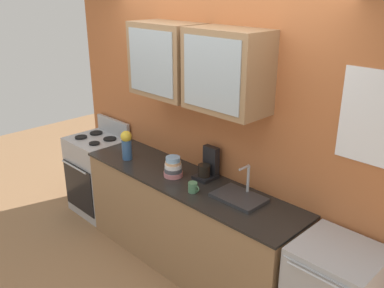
{
  "coord_description": "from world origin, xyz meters",
  "views": [
    {
      "loc": [
        2.47,
        -2.37,
        2.59
      ],
      "look_at": [
        0.07,
        0.0,
        1.28
      ],
      "focal_mm": 39.37,
      "sensor_mm": 36.0,
      "label": 1
    }
  ],
  "objects_px": {
    "sink_faucet": "(239,196)",
    "vase": "(127,144)",
    "coffee_maker": "(208,167)",
    "bowl_stack": "(173,168)",
    "cup_near_sink": "(193,187)",
    "stove_range": "(99,175)"
  },
  "relations": [
    {
      "from": "cup_near_sink",
      "to": "coffee_maker",
      "type": "height_order",
      "value": "coffee_maker"
    },
    {
      "from": "sink_faucet",
      "to": "coffee_maker",
      "type": "relative_size",
      "value": 1.45
    },
    {
      "from": "sink_faucet",
      "to": "bowl_stack",
      "type": "relative_size",
      "value": 2.23
    },
    {
      "from": "cup_near_sink",
      "to": "sink_faucet",
      "type": "bearing_deg",
      "value": 27.65
    },
    {
      "from": "bowl_stack",
      "to": "vase",
      "type": "relative_size",
      "value": 0.63
    },
    {
      "from": "sink_faucet",
      "to": "cup_near_sink",
      "type": "xyz_separation_m",
      "value": [
        -0.35,
        -0.19,
        0.02
      ]
    },
    {
      "from": "coffee_maker",
      "to": "sink_faucet",
      "type": "bearing_deg",
      "value": -13.81
    },
    {
      "from": "cup_near_sink",
      "to": "stove_range",
      "type": "bearing_deg",
      "value": 175.83
    },
    {
      "from": "bowl_stack",
      "to": "cup_near_sink",
      "type": "distance_m",
      "value": 0.37
    },
    {
      "from": "sink_faucet",
      "to": "vase",
      "type": "height_order",
      "value": "vase"
    },
    {
      "from": "vase",
      "to": "coffee_maker",
      "type": "bearing_deg",
      "value": 17.06
    },
    {
      "from": "bowl_stack",
      "to": "vase",
      "type": "distance_m",
      "value": 0.63
    },
    {
      "from": "bowl_stack",
      "to": "cup_near_sink",
      "type": "xyz_separation_m",
      "value": [
        0.35,
        -0.1,
        -0.04
      ]
    },
    {
      "from": "bowl_stack",
      "to": "cup_near_sink",
      "type": "height_order",
      "value": "bowl_stack"
    },
    {
      "from": "stove_range",
      "to": "bowl_stack",
      "type": "xyz_separation_m",
      "value": [
        1.35,
        -0.03,
        0.53
      ]
    },
    {
      "from": "stove_range",
      "to": "bowl_stack",
      "type": "height_order",
      "value": "bowl_stack"
    },
    {
      "from": "coffee_maker",
      "to": "bowl_stack",
      "type": "bearing_deg",
      "value": -140.33
    },
    {
      "from": "sink_faucet",
      "to": "bowl_stack",
      "type": "xyz_separation_m",
      "value": [
        -0.71,
        -0.09,
        0.06
      ]
    },
    {
      "from": "sink_faucet",
      "to": "vase",
      "type": "distance_m",
      "value": 1.34
    },
    {
      "from": "vase",
      "to": "cup_near_sink",
      "type": "height_order",
      "value": "vase"
    },
    {
      "from": "stove_range",
      "to": "sink_faucet",
      "type": "height_order",
      "value": "sink_faucet"
    },
    {
      "from": "cup_near_sink",
      "to": "bowl_stack",
      "type": "bearing_deg",
      "value": 164.9
    }
  ]
}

